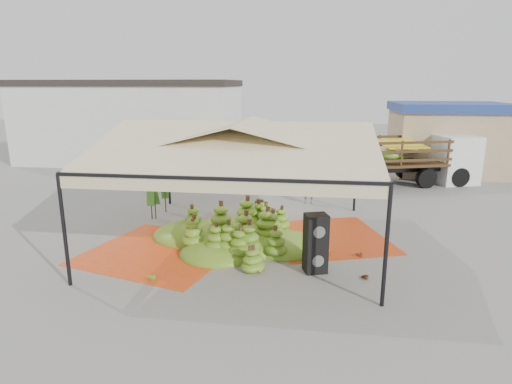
# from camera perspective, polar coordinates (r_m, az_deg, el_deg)

# --- Properties ---
(ground) EXTENTS (90.00, 90.00, 0.00)m
(ground) POSITION_cam_1_polar(r_m,az_deg,el_deg) (14.70, -1.58, -6.32)
(ground) COLOR slate
(ground) RESTS_ON ground
(canopy_tent) EXTENTS (8.10, 8.10, 4.00)m
(canopy_tent) POSITION_cam_1_polar(r_m,az_deg,el_deg) (13.89, -1.67, 6.53)
(canopy_tent) COLOR black
(canopy_tent) RESTS_ON ground
(building_white) EXTENTS (14.30, 6.30, 5.40)m
(building_white) POSITION_cam_1_polar(r_m,az_deg,el_deg) (30.29, -16.32, 9.04)
(building_white) COLOR silver
(building_white) RESTS_ON ground
(building_tan) EXTENTS (6.30, 5.30, 4.10)m
(building_tan) POSITION_cam_1_polar(r_m,az_deg,el_deg) (27.85, 24.05, 6.65)
(building_tan) COLOR tan
(building_tan) RESTS_ON ground
(tarp_left) EXTENTS (5.25, 5.10, 0.01)m
(tarp_left) POSITION_cam_1_polar(r_m,az_deg,el_deg) (13.99, -12.60, -7.74)
(tarp_left) COLOR #EE4116
(tarp_left) RESTS_ON ground
(tarp_right) EXTENTS (4.86, 4.98, 0.01)m
(tarp_right) POSITION_cam_1_polar(r_m,az_deg,el_deg) (15.10, 9.56, -5.94)
(tarp_right) COLOR red
(tarp_right) RESTS_ON ground
(banana_heap) EXTENTS (7.25, 6.48, 1.32)m
(banana_heap) POSITION_cam_1_polar(r_m,az_deg,el_deg) (14.21, -2.34, -4.24)
(banana_heap) COLOR #51841B
(banana_heap) RESTS_ON ground
(hand_yellow_a) EXTENTS (0.46, 0.39, 0.20)m
(hand_yellow_a) POSITION_cam_1_polar(r_m,az_deg,el_deg) (12.99, -4.85, -8.77)
(hand_yellow_a) COLOR gold
(hand_yellow_a) RESTS_ON ground
(hand_yellow_b) EXTENTS (0.55, 0.51, 0.20)m
(hand_yellow_b) POSITION_cam_1_polar(r_m,az_deg,el_deg) (12.20, 0.03, -10.28)
(hand_yellow_b) COLOR gold
(hand_yellow_b) RESTS_ON ground
(hand_red_a) EXTENTS (0.51, 0.49, 0.18)m
(hand_red_a) POSITION_cam_1_polar(r_m,az_deg,el_deg) (13.70, 13.36, -7.89)
(hand_red_a) COLOR #562213
(hand_red_a) RESTS_ON ground
(hand_red_b) EXTENTS (0.45, 0.40, 0.17)m
(hand_red_b) POSITION_cam_1_polar(r_m,az_deg,el_deg) (12.18, 14.08, -10.86)
(hand_red_b) COLOR #562313
(hand_red_b) RESTS_ON ground
(hand_green) EXTENTS (0.53, 0.50, 0.19)m
(hand_green) POSITION_cam_1_polar(r_m,az_deg,el_deg) (12.24, -13.92, -10.67)
(hand_green) COLOR #387C19
(hand_green) RESTS_ON ground
(hanging_bunches) EXTENTS (1.74, 0.24, 0.20)m
(hanging_bunches) POSITION_cam_1_polar(r_m,az_deg,el_deg) (14.21, 2.09, 3.93)
(hanging_bunches) COLOR #367618
(hanging_bunches) RESTS_ON ground
(speaker_stack) EXTENTS (0.74, 0.69, 1.68)m
(speaker_stack) POSITION_cam_1_polar(r_m,az_deg,el_deg) (12.13, 7.95, -6.78)
(speaker_stack) COLOR black
(speaker_stack) RESTS_ON ground
(banana_leaves) EXTENTS (0.96, 1.36, 3.70)m
(banana_leaves) POSITION_cam_1_polar(r_m,az_deg,el_deg) (17.68, -12.31, -3.08)
(banana_leaves) COLOR #21771F
(banana_leaves) RESTS_ON ground
(vendor) EXTENTS (0.63, 0.46, 1.57)m
(vendor) POSITION_cam_1_polar(r_m,az_deg,el_deg) (18.98, 7.04, 0.80)
(vendor) COLOR gray
(vendor) RESTS_ON ground
(truck_left) EXTENTS (6.34, 2.38, 2.15)m
(truck_left) POSITION_cam_1_polar(r_m,az_deg,el_deg) (24.53, -5.05, 5.19)
(truck_left) COLOR #4C3519
(truck_left) RESTS_ON ground
(truck_right) EXTENTS (7.76, 4.59, 2.52)m
(truck_right) POSITION_cam_1_polar(r_m,az_deg,el_deg) (23.97, 20.00, 4.73)
(truck_right) COLOR #462C17
(truck_right) RESTS_ON ground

